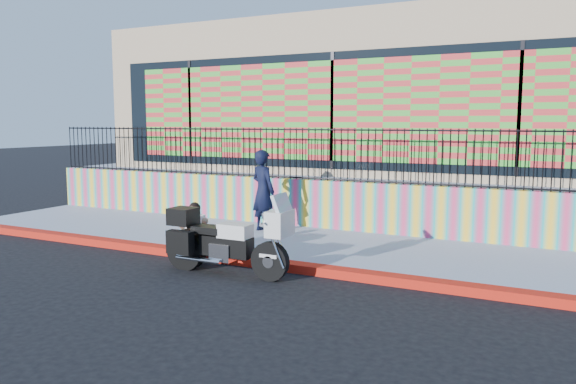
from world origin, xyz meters
The scene contains 10 objects.
ground centered at (0.00, 0.00, 0.00)m, with size 90.00×90.00×0.00m, color black.
red_curb centered at (0.00, 0.00, 0.07)m, with size 16.00×0.30×0.15m, color red.
sidewalk centered at (0.00, 1.65, 0.07)m, with size 16.00×3.00×0.15m, color gray.
mural_wall centered at (0.00, 3.25, 0.70)m, with size 16.00×0.20×1.10m, color #DA396A.
metal_fence centered at (0.00, 3.25, 1.85)m, with size 15.80×0.04×1.20m, color black, non-canonical shape.
elevated_platform centered at (0.00, 8.35, 0.62)m, with size 16.00×10.00×1.25m, color gray.
storefront_building centered at (0.00, 8.13, 3.25)m, with size 14.00×8.06×4.00m.
police_motorcycle centered at (0.02, -0.72, 0.61)m, with size 2.34×0.77×1.46m.
police_officer centered at (-0.88, 2.25, 1.06)m, with size 0.67×0.44×1.82m, color black.
seated_man centered at (-1.05, -0.20, 0.45)m, with size 0.54×0.71×1.06m.
Camera 1 is at (5.20, -8.57, 2.59)m, focal length 35.00 mm.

